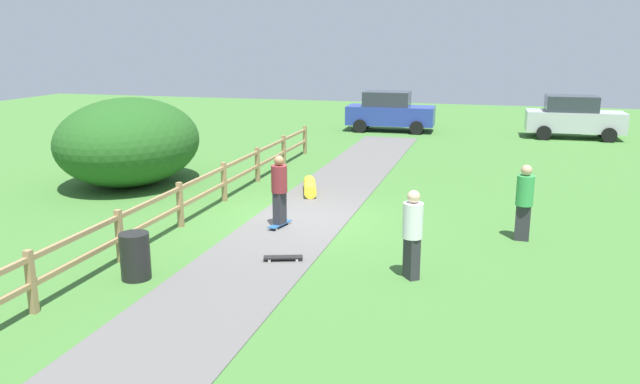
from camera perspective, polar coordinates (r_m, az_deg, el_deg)
The scene contains 12 objects.
ground_plane at distance 15.90m, azimuth -1.86°, elevation -2.57°, with size 60.00×60.00×0.00m, color #427533.
asphalt_path at distance 15.90m, azimuth -1.86°, elevation -2.53°, with size 2.40×28.00×0.02m, color #605E5B.
wooden_fence at distance 16.67m, azimuth -10.43°, elevation 0.35°, with size 0.12×18.12×1.10m.
bush_large at distance 20.39m, azimuth -16.82°, elevation 4.35°, with size 4.11×4.93×2.69m, color #23561E.
trash_bin at distance 12.50m, azimuth -16.28°, elevation -5.56°, with size 0.56×0.56×0.90m, color black.
skater_riding at distance 15.07m, azimuth -3.68°, elevation 0.38°, with size 0.45×0.82×1.74m.
skater_fallen at distance 18.57m, azimuth -1.15°, elevation 0.47°, with size 1.39×1.58×0.36m.
skateboard_loose at distance 13.04m, azimuth -3.33°, elevation -5.88°, with size 0.82×0.45×0.08m.
bystander_green at distance 14.84m, azimuth 17.90°, elevation -0.60°, with size 0.39×0.39×1.73m.
bystander_white at distance 11.99m, azimuth 8.32°, elevation -3.44°, with size 0.53×0.53×1.72m.
parked_car_blue at distance 31.25m, azimuth 6.28°, elevation 7.22°, with size 4.25×2.10×1.92m.
parked_car_silver at distance 31.02m, azimuth 21.84°, elevation 6.27°, with size 4.24×2.08×1.92m.
Camera 1 is at (4.61, -14.55, 4.46)m, focal length 35.59 mm.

